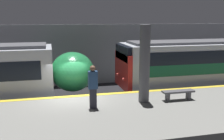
{
  "coord_description": "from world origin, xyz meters",
  "views": [
    {
      "loc": [
        -1.05,
        -12.35,
        4.8
      ],
      "look_at": [
        2.13,
        0.89,
        2.03
      ],
      "focal_mm": 42.0,
      "sensor_mm": 36.0,
      "label": 1
    }
  ],
  "objects": [
    {
      "name": "ground_plane",
      "position": [
        0.0,
        0.0,
        0.0
      ],
      "size": [
        120.0,
        120.0,
        0.0
      ],
      "primitive_type": "plane",
      "color": "black"
    },
    {
      "name": "platform",
      "position": [
        0.0,
        -2.69,
        0.52
      ],
      "size": [
        40.0,
        5.38,
        1.06
      ],
      "color": "slate",
      "rests_on": "ground"
    },
    {
      "name": "station_rear_barrier",
      "position": [
        0.0,
        6.18,
        2.15
      ],
      "size": [
        50.0,
        0.15,
        4.29
      ],
      "color": "#939399",
      "rests_on": "ground"
    },
    {
      "name": "support_pillar_near",
      "position": [
        2.99,
        -1.66,
        2.76
      ],
      "size": [
        0.47,
        0.47,
        3.43
      ],
      "color": "#56565B",
      "rests_on": "platform"
    },
    {
      "name": "person_waiting",
      "position": [
        0.62,
        -1.99,
        2.02
      ],
      "size": [
        0.38,
        0.24,
        1.82
      ],
      "color": "#2D2D38",
      "rests_on": "platform"
    },
    {
      "name": "platform_bench",
      "position": [
        4.6,
        -1.84,
        1.39
      ],
      "size": [
        1.5,
        0.4,
        0.45
      ],
      "color": "#4C4C51",
      "rests_on": "platform"
    }
  ]
}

